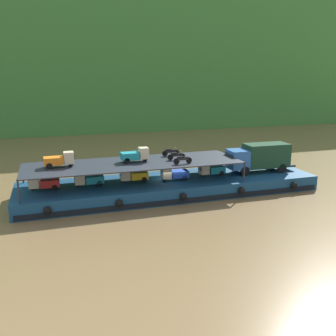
% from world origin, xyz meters
% --- Properties ---
extents(ground_plane, '(400.00, 400.00, 0.00)m').
position_xyz_m(ground_plane, '(0.00, 0.00, 0.00)').
color(ground_plane, brown).
extents(hillside_far_bank, '(141.88, 39.70, 37.01)m').
position_xyz_m(hillside_far_bank, '(0.00, 61.03, 20.84)').
color(hillside_far_bank, '#387533').
rests_on(hillside_far_bank, ground).
extents(cargo_barge, '(30.21, 7.77, 1.50)m').
position_xyz_m(cargo_barge, '(0.00, -0.03, 0.75)').
color(cargo_barge, navy).
rests_on(cargo_barge, ground).
extents(covered_lorry, '(7.90, 2.44, 3.10)m').
position_xyz_m(covered_lorry, '(10.12, -0.15, 3.19)').
color(covered_lorry, '#285BA3').
rests_on(covered_lorry, cargo_barge).
extents(cargo_rack, '(21.01, 6.42, 2.00)m').
position_xyz_m(cargo_rack, '(-3.80, 0.00, 3.44)').
color(cargo_rack, '#232833').
rests_on(cargo_rack, cargo_barge).
extents(mini_truck_lower_stern, '(2.78, 1.27, 1.38)m').
position_xyz_m(mini_truck_lower_stern, '(-12.29, 0.16, 2.19)').
color(mini_truck_lower_stern, red).
rests_on(mini_truck_lower_stern, cargo_barge).
extents(mini_truck_lower_aft, '(2.76, 1.23, 1.38)m').
position_xyz_m(mini_truck_lower_aft, '(-8.22, 0.14, 2.19)').
color(mini_truck_lower_aft, teal).
rests_on(mini_truck_lower_aft, cargo_barge).
extents(mini_truck_lower_mid, '(2.75, 1.22, 1.38)m').
position_xyz_m(mini_truck_lower_mid, '(-3.82, 0.25, 2.19)').
color(mini_truck_lower_mid, gold).
rests_on(mini_truck_lower_mid, cargo_barge).
extents(mini_truck_lower_fore, '(2.75, 1.21, 1.38)m').
position_xyz_m(mini_truck_lower_fore, '(0.21, -0.44, 2.19)').
color(mini_truck_lower_fore, '#1E47B7').
rests_on(mini_truck_lower_fore, cargo_barge).
extents(mini_truck_lower_bow, '(2.76, 1.24, 1.38)m').
position_xyz_m(mini_truck_lower_bow, '(4.51, 0.05, 2.19)').
color(mini_truck_lower_bow, teal).
rests_on(mini_truck_lower_bow, cargo_barge).
extents(mini_truck_upper_stern, '(2.76, 1.23, 1.38)m').
position_xyz_m(mini_truck_upper_stern, '(-10.73, 0.42, 4.19)').
color(mini_truck_upper_stern, orange).
rests_on(mini_truck_upper_stern, cargo_rack).
extents(mini_truck_upper_mid, '(2.76, 1.23, 1.38)m').
position_xyz_m(mini_truck_upper_mid, '(-3.56, 0.33, 4.19)').
color(mini_truck_upper_mid, teal).
rests_on(mini_truck_upper_mid, cargo_rack).
extents(motorcycle_upper_port, '(1.90, 0.55, 0.87)m').
position_xyz_m(motorcycle_upper_port, '(0.57, -1.93, 3.93)').
color(motorcycle_upper_port, black).
rests_on(motorcycle_upper_port, cargo_rack).
extents(motorcycle_upper_centre, '(1.90, 0.55, 0.87)m').
position_xyz_m(motorcycle_upper_centre, '(0.58, -0.00, 3.93)').
color(motorcycle_upper_centre, black).
rests_on(motorcycle_upper_centre, cargo_rack).
extents(motorcycle_upper_stbd, '(1.90, 0.55, 0.87)m').
position_xyz_m(motorcycle_upper_stbd, '(0.61, 1.93, 3.93)').
color(motorcycle_upper_stbd, black).
rests_on(motorcycle_upper_stbd, cargo_rack).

